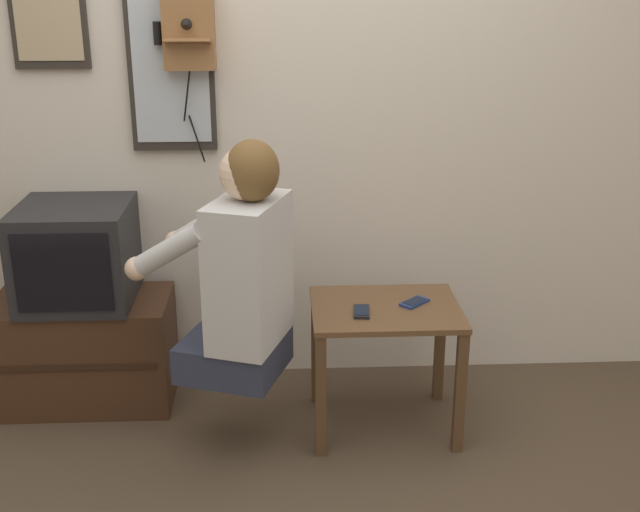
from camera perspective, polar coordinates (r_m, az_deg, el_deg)
The scene contains 10 objects.
wall_back at distance 3.43m, azimuth -2.77°, elevation 11.42°, with size 6.80×0.05×2.55m.
side_table at distance 3.19m, azimuth 4.68°, elevation -5.33°, with size 0.58×0.46×0.53m.
person at distance 2.93m, azimuth -5.58°, elevation -1.05°, with size 0.61×0.52×0.90m.
tv_stand at distance 3.59m, azimuth -16.34°, elevation -6.45°, with size 0.74×0.41×0.47m.
television at distance 3.44m, azimuth -16.89°, elevation 0.19°, with size 0.45×0.47×0.41m.
wall_phone_antique at distance 3.33m, azimuth -9.32°, elevation 15.68°, with size 0.24×0.18×0.73m.
framed_picture at distance 3.48m, azimuth -18.82°, elevation 16.47°, with size 0.30×0.03×0.49m.
wall_mirror at distance 3.40m, azimuth -10.56°, elevation 13.56°, with size 0.35×0.03×0.74m.
cell_phone_held at distance 3.08m, azimuth 2.99°, elevation -3.96°, with size 0.07×0.13×0.01m.
cell_phone_spare at distance 3.18m, azimuth 6.76°, elevation -3.29°, with size 0.13×0.13×0.01m.
Camera 1 is at (-0.00, -2.16, 1.77)m, focal length 45.00 mm.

